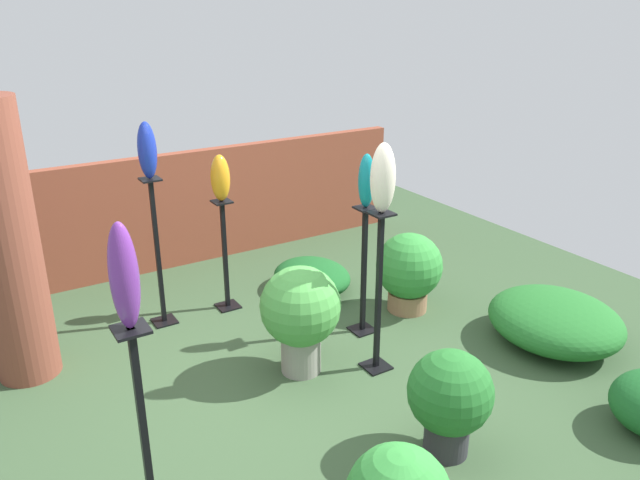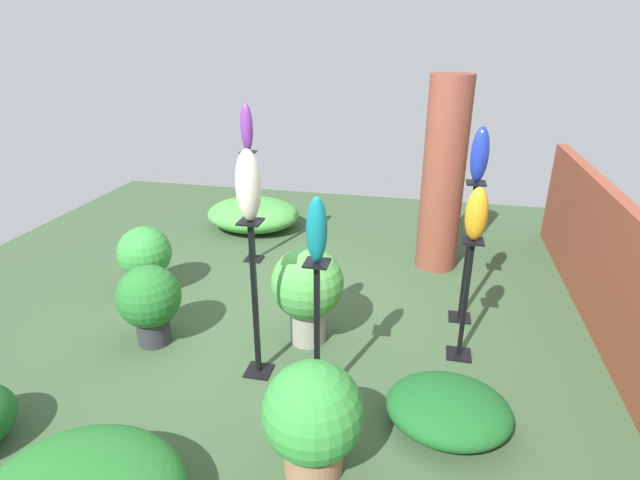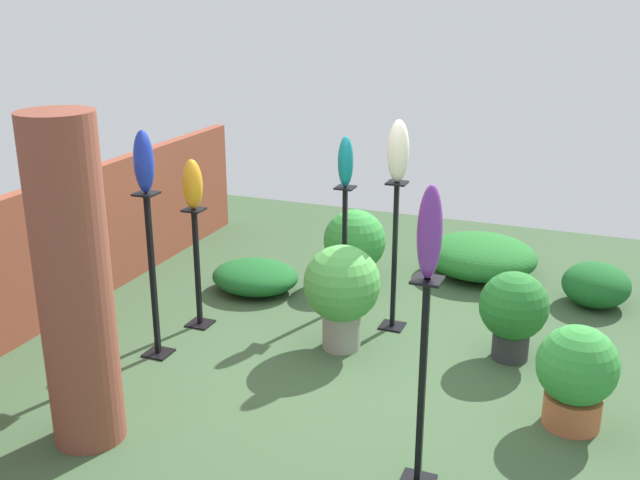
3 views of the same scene
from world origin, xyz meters
name	(u,v)px [view 2 (image 2 of 3)]	position (x,y,z in m)	size (l,w,h in m)	color
ground_plane	(284,323)	(0.00, 0.00, 0.00)	(8.00, 8.00, 0.00)	#385133
brick_wall_back	(629,297)	(0.00, 2.76, 0.61)	(5.60, 0.12, 1.22)	brown
brick_pillar	(443,176)	(-1.58, 1.34, 1.05)	(0.45, 0.45, 2.10)	brown
pedestal_ivory	(255,307)	(0.72, 0.00, 0.59)	(0.20, 0.20, 1.27)	black
pedestal_violet	(251,212)	(-1.27, -0.74, 0.59)	(0.20, 0.20, 1.29)	black
pedestal_cobalt	(467,259)	(-0.44, 1.58, 0.61)	(0.20, 0.20, 1.32)	black
pedestal_teal	(317,343)	(0.96, 0.53, 0.51)	(0.20, 0.20, 1.12)	black
pedestal_amber	(465,306)	(0.16, 1.55, 0.47)	(0.20, 0.20, 1.04)	black
art_vase_ivory	(248,186)	(0.72, 0.00, 1.53)	(0.18, 0.17, 0.50)	beige
art_vase_violet	(247,127)	(-1.27, -0.74, 1.54)	(0.13, 0.13, 0.52)	#6B2D8C
art_vase_cobalt	(480,155)	(-0.44, 1.58, 1.55)	(0.15, 0.15, 0.47)	#192D9E
art_vase_teal	(317,230)	(0.96, 0.53, 1.34)	(0.13, 0.13, 0.44)	#0F727A
art_vase_amber	(476,214)	(0.16, 1.55, 1.24)	(0.17, 0.16, 0.41)	orange
potted_plant_back_center	(145,258)	(-0.30, -1.53, 0.38)	(0.53, 0.53, 0.70)	#B25B38
potted_plant_walkway_edge	(307,288)	(0.20, 0.27, 0.51)	(0.61, 0.61, 0.86)	gray
potted_plant_front_left	(313,416)	(1.55, 0.63, 0.40)	(0.60, 0.60, 0.74)	#936B4C
potted_plant_mid_left	(149,300)	(0.51, -1.01, 0.41)	(0.53, 0.53, 0.71)	#2D2D33
foliage_bed_west	(448,409)	(1.01, 1.44, 0.14)	(0.72, 0.84, 0.29)	#195923
foliage_bed_rear	(253,214)	(-2.24, -1.08, 0.20)	(1.04, 1.25, 0.40)	#479942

